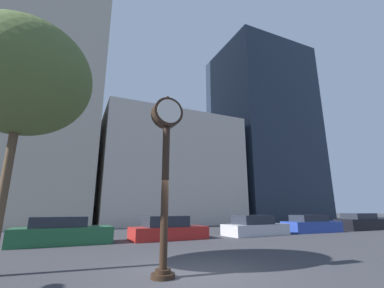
{
  "coord_description": "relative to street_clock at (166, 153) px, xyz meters",
  "views": [
    {
      "loc": [
        -3.26,
        -7.01,
        1.73
      ],
      "look_at": [
        4.88,
        10.8,
        6.69
      ],
      "focal_mm": 24.0,
      "sensor_mm": 36.0,
      "label": 1
    }
  ],
  "objects": [
    {
      "name": "car_red",
      "position": [
        2.97,
        8.1,
        -2.74
      ],
      "size": [
        4.52,
        2.02,
        1.33
      ],
      "rotation": [
        0.0,
        0.0,
        0.05
      ],
      "color": "red",
      "rests_on": "ground_plane"
    },
    {
      "name": "street_clock",
      "position": [
        0.0,
        0.0,
        0.0
      ],
      "size": [
        0.88,
        0.62,
        5.06
      ],
      "color": "black",
      "rests_on": "ground_plane"
    },
    {
      "name": "bare_tree",
      "position": [
        -4.11,
        2.07,
        2.46
      ],
      "size": [
        4.09,
        4.09,
        7.62
      ],
      "color": "brown",
      "rests_on": "ground_plane"
    },
    {
      "name": "building_storefront_row",
      "position": [
        8.21,
        24.14,
        3.07
      ],
      "size": [
        16.29,
        12.0,
        12.74
      ],
      "color": "beige",
      "rests_on": "ground_plane"
    },
    {
      "name": "car_green",
      "position": [
        -2.61,
        8.22,
        -2.72
      ],
      "size": [
        4.71,
        1.96,
        1.35
      ],
      "rotation": [
        0.0,
        0.0,
        0.03
      ],
      "color": "#236038",
      "rests_on": "ground_plane"
    },
    {
      "name": "car_blue",
      "position": [
        14.52,
        8.02,
        -2.75
      ],
      "size": [
        4.55,
        2.02,
        1.28
      ],
      "rotation": [
        0.0,
        0.0,
        -0.05
      ],
      "color": "#28429E",
      "rests_on": "ground_plane"
    },
    {
      "name": "ground_plane",
      "position": [
        0.95,
        0.14,
        -3.3
      ],
      "size": [
        200.0,
        200.0,
        0.0
      ],
      "primitive_type": "plane",
      "color": "#38383D"
    },
    {
      "name": "building_tall_tower",
      "position": [
        -5.85,
        24.14,
        16.83
      ],
      "size": [
        10.65,
        12.0,
        40.26
      ],
      "color": "#BCB29E",
      "rests_on": "ground_plane"
    },
    {
      "name": "car_silver",
      "position": [
        9.17,
        7.98,
        -2.75
      ],
      "size": [
        4.56,
        2.16,
        1.31
      ],
      "rotation": [
        0.0,
        0.0,
        0.06
      ],
      "color": "#BCBCC1",
      "rests_on": "ground_plane"
    },
    {
      "name": "car_black",
      "position": [
        20.44,
        7.97,
        -2.71
      ],
      "size": [
        4.79,
        1.78,
        1.37
      ],
      "rotation": [
        0.0,
        0.0,
        -0.01
      ],
      "color": "black",
      "rests_on": "ground_plane"
    },
    {
      "name": "building_glass_modern",
      "position": [
        24.19,
        24.14,
        10.25
      ],
      "size": [
        13.64,
        12.0,
        27.11
      ],
      "color": "#1E2838",
      "rests_on": "ground_plane"
    }
  ]
}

